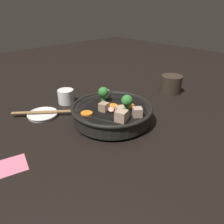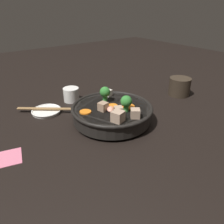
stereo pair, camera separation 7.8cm
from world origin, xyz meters
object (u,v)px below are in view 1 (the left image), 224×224
object	(u,v)px
chopsticks_pair	(42,112)
side_saucer	(43,114)
dark_mug	(171,84)
stirfry_bowl	(112,111)
tea_cup	(66,96)

from	to	relation	value
chopsticks_pair	side_saucer	bearing A→B (deg)	0.00
side_saucer	chopsticks_pair	world-z (taller)	chopsticks_pair
dark_mug	stirfry_bowl	bearing A→B (deg)	-177.89
chopsticks_pair	dark_mug	bearing A→B (deg)	-19.34
tea_cup	dark_mug	world-z (taller)	dark_mug
tea_cup	chopsticks_pair	world-z (taller)	tea_cup
tea_cup	chopsticks_pair	distance (m)	0.14
stirfry_bowl	dark_mug	bearing A→B (deg)	2.11
dark_mug	chopsticks_pair	size ratio (longest dim) A/B	0.64
side_saucer	chopsticks_pair	xyz separation A→B (m)	(0.00, 0.00, 0.01)
tea_cup	dark_mug	distance (m)	0.50
stirfry_bowl	dark_mug	distance (m)	0.40
stirfry_bowl	side_saucer	world-z (taller)	stirfry_bowl
stirfry_bowl	dark_mug	xyz separation A→B (m)	(0.40, 0.01, 0.00)
stirfry_bowl	side_saucer	xyz separation A→B (m)	(-0.16, 0.21, -0.03)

